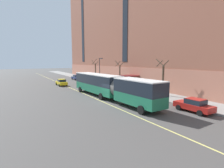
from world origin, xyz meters
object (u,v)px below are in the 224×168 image
at_px(city_bus, 109,86).
at_px(street_tree_far_uptown, 120,73).
at_px(parked_car_red_3, 194,105).
at_px(street_tree_mid_block, 163,77).
at_px(parked_car_darkgray_1, 104,84).
at_px(parked_car_navy_2, 76,77).
at_px(parked_car_white_5, 85,79).
at_px(parked_car_green_0, 147,94).
at_px(taxi_cab, 62,82).
at_px(street_tree_far_downtown, 95,70).
at_px(street_lamp, 100,68).

relative_size(city_bus, street_tree_far_uptown, 3.52).
height_order(parked_car_red_3, street_tree_mid_block, street_tree_mid_block).
height_order(parked_car_darkgray_1, parked_car_navy_2, same).
bearing_deg(parked_car_darkgray_1, street_tree_far_uptown, 0.40).
bearing_deg(parked_car_white_5, parked_car_navy_2, 89.60).
relative_size(parked_car_darkgray_1, street_tree_mid_block, 0.72).
bearing_deg(parked_car_red_3, parked_car_white_5, 90.05).
distance_m(parked_car_green_0, street_tree_far_uptown, 14.78).
height_order(parked_car_white_5, taxi_cab, same).
relative_size(parked_car_white_5, street_tree_mid_block, 0.76).
bearing_deg(taxi_cab, street_tree_far_downtown, 24.35).
xyz_separation_m(city_bus, street_tree_far_uptown, (8.84, 10.82, 0.88)).
distance_m(parked_car_red_3, street_tree_far_downtown, 35.09).
bearing_deg(parked_car_green_0, parked_car_red_3, -88.61).
bearing_deg(parked_car_green_0, street_tree_far_uptown, 73.87).
distance_m(city_bus, street_tree_mid_block, 9.19).
distance_m(city_bus, parked_car_white_5, 22.70).
relative_size(parked_car_green_0, street_tree_mid_block, 0.72).
bearing_deg(street_lamp, street_tree_mid_block, -83.37).
bearing_deg(parked_car_green_0, street_tree_far_downtown, 81.51).
relative_size(parked_car_navy_2, street_tree_far_uptown, 0.76).
bearing_deg(parked_car_navy_2, taxi_cab, -124.17).
xyz_separation_m(parked_car_darkgray_1, parked_car_navy_2, (0.20, 19.00, 0.00)).
height_order(parked_car_navy_2, street_tree_mid_block, street_tree_mid_block).
bearing_deg(street_lamp, parked_car_navy_2, 97.07).
bearing_deg(street_lamp, street_tree_far_downtown, 73.71).
xyz_separation_m(street_tree_far_downtown, street_lamp, (-2.20, -7.52, 0.95)).
distance_m(city_bus, parked_car_darkgray_1, 11.88).
height_order(city_bus, street_tree_far_downtown, street_tree_far_downtown).
xyz_separation_m(parked_car_white_5, street_tree_far_downtown, (3.91, 1.87, 2.39)).
distance_m(parked_car_darkgray_1, parked_car_red_3, 21.61).
height_order(parked_car_white_5, street_tree_far_downtown, street_tree_far_downtown).
bearing_deg(parked_car_white_5, street_tree_far_uptown, -70.93).
height_order(parked_car_navy_2, street_tree_far_downtown, street_tree_far_downtown).
relative_size(city_bus, street_tree_mid_block, 3.37).
height_order(parked_car_green_0, street_tree_far_uptown, street_tree_far_uptown).
height_order(parked_car_darkgray_1, parked_car_white_5, same).
xyz_separation_m(city_bus, street_lamp, (6.65, 16.46, 2.03)).
distance_m(parked_car_darkgray_1, street_tree_mid_block, 13.91).
height_order(city_bus, parked_car_navy_2, city_bus).
height_order(parked_car_green_0, parked_car_white_5, same).
bearing_deg(street_tree_mid_block, street_tree_far_uptown, 89.93).
height_order(parked_car_navy_2, street_tree_far_uptown, street_tree_far_uptown).
height_order(parked_car_white_5, street_lamp, street_lamp).
distance_m(street_tree_far_uptown, street_lamp, 6.17).
relative_size(city_bus, street_lamp, 3.15).
height_order(street_tree_mid_block, street_tree_far_downtown, street_tree_far_downtown).
bearing_deg(street_tree_far_uptown, street_lamp, 111.27).
relative_size(parked_car_navy_2, street_tree_far_downtown, 0.69).
height_order(parked_car_darkgray_1, street_tree_far_downtown, street_tree_far_downtown).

